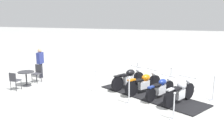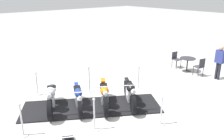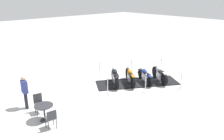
{
  "view_description": "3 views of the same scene",
  "coord_description": "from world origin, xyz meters",
  "px_view_note": "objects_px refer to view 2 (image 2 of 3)",
  "views": [
    {
      "loc": [
        -11.24,
        -1.18,
        3.79
      ],
      "look_at": [
        -0.03,
        1.84,
        1.09
      ],
      "focal_mm": 41.66,
      "sensor_mm": 36.0,
      "label": 1
    },
    {
      "loc": [
        6.54,
        -4.55,
        4.22
      ],
      "look_at": [
        -0.38,
        1.32,
        1.1
      ],
      "focal_mm": 37.97,
      "sensor_mm": 36.0,
      "label": 2
    },
    {
      "loc": [
        -8.5,
        10.16,
        5.37
      ],
      "look_at": [
        0.77,
        1.47,
        1.02
      ],
      "focal_mm": 36.17,
      "sensor_mm": 36.0,
      "label": 3
    }
  ],
  "objects_px": {
    "stanchion_right_front": "(22,125)",
    "bystander_person": "(220,60)",
    "stanchion_left_front": "(37,87)",
    "stanchion_right_mid": "(94,120)",
    "stanchion_left_rear": "(138,81)",
    "info_placard": "(68,138)",
    "stanchion_right_rear": "(161,114)",
    "motorcycle_copper": "(104,95)",
    "stanchion_left_mid": "(89,83)",
    "motorcycle_chrome": "(51,98)",
    "cafe_chair_near_table": "(200,66)",
    "cafe_table": "(188,61)",
    "motorcycle_navy": "(78,97)",
    "cafe_chair_across_table": "(176,58)",
    "motorcycle_black": "(130,93)"
  },
  "relations": [
    {
      "from": "motorcycle_black",
      "to": "bystander_person",
      "type": "bearing_deg",
      "value": 115.88
    },
    {
      "from": "stanchion_right_rear",
      "to": "cafe_chair_near_table",
      "type": "xyz_separation_m",
      "value": [
        -1.65,
        5.14,
        0.17
      ]
    },
    {
      "from": "motorcycle_chrome",
      "to": "info_placard",
      "type": "bearing_deg",
      "value": 16.64
    },
    {
      "from": "bystander_person",
      "to": "motorcycle_navy",
      "type": "bearing_deg",
      "value": -8.4
    },
    {
      "from": "stanchion_left_front",
      "to": "cafe_chair_across_table",
      "type": "bearing_deg",
      "value": 78.51
    },
    {
      "from": "stanchion_right_rear",
      "to": "cafe_table",
      "type": "relative_size",
      "value": 1.25
    },
    {
      "from": "motorcycle_chrome",
      "to": "stanchion_right_rear",
      "type": "distance_m",
      "value": 3.89
    },
    {
      "from": "cafe_table",
      "to": "cafe_chair_across_table",
      "type": "relative_size",
      "value": 0.92
    },
    {
      "from": "motorcycle_navy",
      "to": "bystander_person",
      "type": "relative_size",
      "value": 1.12
    },
    {
      "from": "info_placard",
      "to": "cafe_chair_across_table",
      "type": "height_order",
      "value": "cafe_chair_across_table"
    },
    {
      "from": "motorcycle_navy",
      "to": "stanchion_right_rear",
      "type": "relative_size",
      "value": 1.86
    },
    {
      "from": "stanchion_left_mid",
      "to": "stanchion_left_front",
      "type": "distance_m",
      "value": 2.16
    },
    {
      "from": "motorcycle_navy",
      "to": "cafe_table",
      "type": "distance_m",
      "value": 6.76
    },
    {
      "from": "stanchion_right_rear",
      "to": "motorcycle_copper",
      "type": "bearing_deg",
      "value": -162.72
    },
    {
      "from": "stanchion_right_mid",
      "to": "cafe_table",
      "type": "xyz_separation_m",
      "value": [
        -1.32,
        7.11,
        0.22
      ]
    },
    {
      "from": "motorcycle_chrome",
      "to": "stanchion_left_mid",
      "type": "distance_m",
      "value": 2.09
    },
    {
      "from": "stanchion_left_mid",
      "to": "stanchion_right_mid",
      "type": "height_order",
      "value": "stanchion_left_mid"
    },
    {
      "from": "info_placard",
      "to": "bystander_person",
      "type": "xyz_separation_m",
      "value": [
        0.37,
        8.17,
        0.93
      ]
    },
    {
      "from": "stanchion_right_rear",
      "to": "info_placard",
      "type": "bearing_deg",
      "value": -113.41
    },
    {
      "from": "motorcycle_copper",
      "to": "stanchion_right_mid",
      "type": "bearing_deg",
      "value": -15.55
    },
    {
      "from": "motorcycle_black",
      "to": "info_placard",
      "type": "relative_size",
      "value": 4.46
    },
    {
      "from": "motorcycle_black",
      "to": "bystander_person",
      "type": "height_order",
      "value": "bystander_person"
    },
    {
      "from": "stanchion_right_rear",
      "to": "info_placard",
      "type": "distance_m",
      "value": 3.03
    },
    {
      "from": "stanchion_left_front",
      "to": "motorcycle_black",
      "type": "bearing_deg",
      "value": 35.31
    },
    {
      "from": "stanchion_left_front",
      "to": "cafe_chair_across_table",
      "type": "relative_size",
      "value": 1.15
    },
    {
      "from": "stanchion_left_rear",
      "to": "cafe_table",
      "type": "relative_size",
      "value": 1.32
    },
    {
      "from": "stanchion_left_rear",
      "to": "motorcycle_chrome",
      "type": "bearing_deg",
      "value": -99.42
    },
    {
      "from": "motorcycle_black",
      "to": "info_placard",
      "type": "bearing_deg",
      "value": -47.9
    },
    {
      "from": "stanchion_right_front",
      "to": "cafe_table",
      "type": "bearing_deg",
      "value": 91.08
    },
    {
      "from": "cafe_table",
      "to": "stanchion_left_rear",
      "type": "bearing_deg",
      "value": -90.6
    },
    {
      "from": "motorcycle_chrome",
      "to": "stanchion_left_mid",
      "type": "relative_size",
      "value": 1.66
    },
    {
      "from": "stanchion_right_mid",
      "to": "cafe_chair_across_table",
      "type": "height_order",
      "value": "stanchion_right_mid"
    },
    {
      "from": "motorcycle_chrome",
      "to": "stanchion_left_rear",
      "type": "xyz_separation_m",
      "value": [
        0.64,
        3.86,
        -0.15
      ]
    },
    {
      "from": "motorcycle_copper",
      "to": "stanchion_right_mid",
      "type": "distance_m",
      "value": 1.53
    },
    {
      "from": "stanchion_left_front",
      "to": "motorcycle_copper",
      "type": "bearing_deg",
      "value": 28.41
    },
    {
      "from": "stanchion_left_mid",
      "to": "cafe_chair_across_table",
      "type": "bearing_deg",
      "value": 86.2
    },
    {
      "from": "stanchion_right_mid",
      "to": "cafe_table",
      "type": "relative_size",
      "value": 1.35
    },
    {
      "from": "stanchion_left_rear",
      "to": "cafe_chair_near_table",
      "type": "height_order",
      "value": "stanchion_left_rear"
    },
    {
      "from": "motorcycle_chrome",
      "to": "cafe_table",
      "type": "bearing_deg",
      "value": 115.39
    },
    {
      "from": "stanchion_left_front",
      "to": "stanchion_right_mid",
      "type": "xyz_separation_m",
      "value": [
        3.65,
        0.27,
        -0.01
      ]
    },
    {
      "from": "stanchion_right_rear",
      "to": "cafe_chair_near_table",
      "type": "height_order",
      "value": "stanchion_right_rear"
    },
    {
      "from": "cafe_table",
      "to": "bystander_person",
      "type": "distance_m",
      "value": 1.69
    },
    {
      "from": "stanchion_left_rear",
      "to": "info_placard",
      "type": "xyz_separation_m",
      "value": [
        1.3,
        -4.33,
        -0.3
      ]
    },
    {
      "from": "motorcycle_black",
      "to": "stanchion_left_rear",
      "type": "bearing_deg",
      "value": 156.73
    },
    {
      "from": "stanchion_left_mid",
      "to": "stanchion_right_front",
      "type": "xyz_separation_m",
      "value": [
        1.35,
        -3.4,
        -0.05
      ]
    },
    {
      "from": "stanchion_right_front",
      "to": "bystander_person",
      "type": "relative_size",
      "value": 0.64
    },
    {
      "from": "motorcycle_navy",
      "to": "cafe_chair_near_table",
      "type": "height_order",
      "value": "same"
    },
    {
      "from": "motorcycle_chrome",
      "to": "cafe_chair_near_table",
      "type": "relative_size",
      "value": 2.04
    },
    {
      "from": "motorcycle_black",
      "to": "stanchion_right_front",
      "type": "relative_size",
      "value": 1.67
    },
    {
      "from": "cafe_chair_across_table",
      "to": "stanchion_left_rear",
      "type": "bearing_deg",
      "value": -70.94
    }
  ]
}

